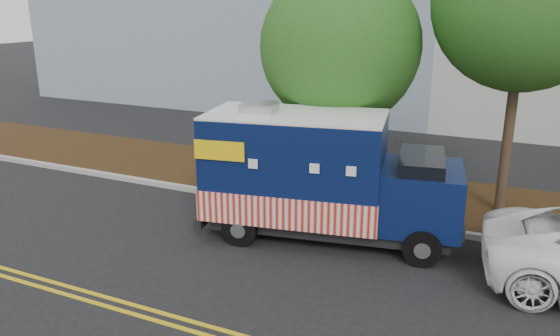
% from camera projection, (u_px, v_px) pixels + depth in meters
% --- Properties ---
extents(ground, '(120.00, 120.00, 0.00)m').
position_uv_depth(ground, '(260.00, 225.00, 13.97)').
color(ground, black).
rests_on(ground, ground).
extents(curb, '(120.00, 0.18, 0.15)m').
position_uv_depth(curb, '(283.00, 204.00, 15.16)').
color(curb, '#9E9E99').
rests_on(curb, ground).
extents(mulch_strip, '(120.00, 4.00, 0.15)m').
position_uv_depth(mulch_strip, '(311.00, 183.00, 16.98)').
color(mulch_strip, black).
rests_on(mulch_strip, ground).
extents(centerline_near, '(120.00, 0.10, 0.01)m').
position_uv_depth(centerline_near, '(151.00, 310.00, 10.11)').
color(centerline_near, gold).
rests_on(centerline_near, ground).
extents(centerline_far, '(120.00, 0.10, 0.01)m').
position_uv_depth(centerline_far, '(142.00, 317.00, 9.89)').
color(centerline_far, gold).
rests_on(centerline_far, ground).
extents(tree_b, '(4.29, 4.29, 6.47)m').
position_uv_depth(tree_b, '(340.00, 47.00, 14.54)').
color(tree_b, '#38281C').
rests_on(tree_b, ground).
extents(tree_c, '(4.37, 4.37, 7.70)m').
position_uv_depth(tree_c, '(525.00, 0.00, 12.92)').
color(tree_c, '#38281C').
rests_on(tree_c, ground).
extents(sign_post, '(0.06, 0.06, 2.40)m').
position_uv_depth(sign_post, '(249.00, 158.00, 15.58)').
color(sign_post, '#473828').
rests_on(sign_post, ground).
extents(food_truck, '(6.37, 3.27, 3.20)m').
position_uv_depth(food_truck, '(317.00, 179.00, 12.95)').
color(food_truck, black).
rests_on(food_truck, ground).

